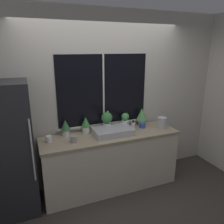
{
  "coord_description": "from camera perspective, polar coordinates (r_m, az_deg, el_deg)",
  "views": [
    {
      "loc": [
        -1.11,
        -2.55,
        2.14
      ],
      "look_at": [
        0.02,
        0.28,
        1.24
      ],
      "focal_mm": 35.0,
      "sensor_mm": 36.0,
      "label": 1
    }
  ],
  "objects": [
    {
      "name": "potted_plant_far_left",
      "position": [
        3.27,
        -12.06,
        -3.89
      ],
      "size": [
        0.13,
        0.13,
        0.24
      ],
      "color": "white",
      "rests_on": "counter"
    },
    {
      "name": "refrigerator",
      "position": [
        3.14,
        -26.15,
        -8.98
      ],
      "size": [
        0.71,
        0.67,
        1.76
      ],
      "color": "#232328",
      "rests_on": "ground_plane"
    },
    {
      "name": "potted_plant_far_right",
      "position": [
        3.66,
        7.77,
        -0.79
      ],
      "size": [
        0.18,
        0.18,
        0.29
      ],
      "color": "white",
      "rests_on": "counter"
    },
    {
      "name": "potted_plant_center",
      "position": [
        3.41,
        -1.36,
        -2.09
      ],
      "size": [
        0.17,
        0.17,
        0.29
      ],
      "color": "white",
      "rests_on": "counter"
    },
    {
      "name": "mug_white",
      "position": [
        3.15,
        -16.22,
        -6.77
      ],
      "size": [
        0.08,
        0.08,
        0.09
      ],
      "color": "white",
      "rests_on": "counter"
    },
    {
      "name": "mug_grey",
      "position": [
        3.06,
        -10.01,
        -6.98
      ],
      "size": [
        0.09,
        0.09,
        0.09
      ],
      "color": "gray",
      "rests_on": "counter"
    },
    {
      "name": "mug_blue",
      "position": [
        3.57,
        7.93,
        -3.44
      ],
      "size": [
        0.09,
        0.09,
        0.09
      ],
      "color": "#3351AD",
      "rests_on": "counter"
    },
    {
      "name": "sink",
      "position": [
        3.29,
        0.22,
        -5.0
      ],
      "size": [
        0.58,
        0.42,
        0.3
      ],
      "color": "#ADADB2",
      "rests_on": "counter"
    },
    {
      "name": "kettle",
      "position": [
        3.6,
        12.92,
        -2.63
      ],
      "size": [
        0.15,
        0.15,
        0.2
      ],
      "color": "#B2B2B7",
      "rests_on": "counter"
    },
    {
      "name": "potted_plant_left",
      "position": [
        3.33,
        -6.86,
        -3.25
      ],
      "size": [
        0.13,
        0.13,
        0.25
      ],
      "color": "white",
      "rests_on": "counter"
    },
    {
      "name": "potted_plant_right",
      "position": [
        3.54,
        3.47,
        -2.12
      ],
      "size": [
        0.12,
        0.12,
        0.24
      ],
      "color": "white",
      "rests_on": "counter"
    },
    {
      "name": "soap_bottle",
      "position": [
        3.43,
        5.57,
        -3.72
      ],
      "size": [
        0.06,
        0.06,
        0.17
      ],
      "color": "white",
      "rests_on": "counter"
    },
    {
      "name": "wall_back",
      "position": [
        3.45,
        -2.42,
        3.23
      ],
      "size": [
        8.0,
        0.09,
        2.7
      ],
      "color": "#BCB7AD",
      "rests_on": "ground_plane"
    },
    {
      "name": "counter",
      "position": [
        3.48,
        -0.29,
        -12.69
      ],
      "size": [
        2.08,
        0.58,
        0.89
      ],
      "color": "beige",
      "rests_on": "ground_plane"
    },
    {
      "name": "wall_right",
      "position": [
        5.21,
        16.34,
        7.09
      ],
      "size": [
        0.06,
        7.0,
        2.7
      ],
      "color": "#BCB7AD",
      "rests_on": "ground_plane"
    },
    {
      "name": "ground_plane",
      "position": [
        3.51,
        1.49,
        -21.11
      ],
      "size": [
        14.0,
        14.0,
        0.0
      ],
      "primitive_type": "plane",
      "color": "#38332D"
    }
  ]
}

